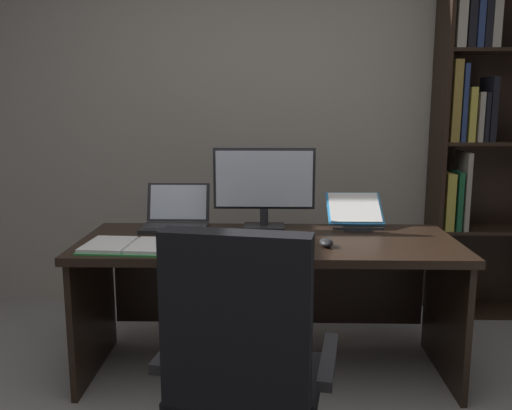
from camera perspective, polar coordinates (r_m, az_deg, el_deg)
The scene contains 12 objects.
wall_back at distance 3.79m, azimuth 0.64°, elevation 10.72°, with size 5.71×0.12×2.80m, color #A89E8E.
desk at distance 2.88m, azimuth 1.27°, elevation -6.80°, with size 1.88×0.73×0.71m.
bookshelf at distance 3.81m, azimuth 22.39°, elevation 6.44°, with size 0.78×0.33×2.28m.
office_chair at distance 1.98m, azimuth -1.23°, elevation -18.47°, with size 0.67×0.60×1.00m.
monitor at distance 2.94m, azimuth 0.85°, elevation 1.86°, with size 0.55×0.16×0.44m.
laptop at distance 3.02m, azimuth -8.35°, elevation -1.45°, with size 0.35×0.30×0.23m.
keyboard at distance 2.62m, azimuth 0.77°, elevation -4.06°, with size 0.42×0.15×0.02m, color #232326.
computer_mouse at distance 2.63m, azimuth 7.34°, elevation -3.90°, with size 0.06×0.10×0.04m, color #232326.
reading_stand_with_book at distance 3.07m, azimuth 10.26°, elevation -0.65°, with size 0.30×0.28×0.17m.
open_binder at distance 2.65m, azimuth -12.89°, elevation -4.16°, with size 0.46×0.32×0.02m.
notepad at distance 2.84m, azimuth -5.37°, elevation -3.08°, with size 0.15×0.21×0.01m, color white.
pen at distance 2.84m, azimuth -4.97°, elevation -2.91°, with size 0.01×0.01×0.14m, color black.
Camera 1 is at (0.05, -1.64, 1.38)m, focal length 38.40 mm.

